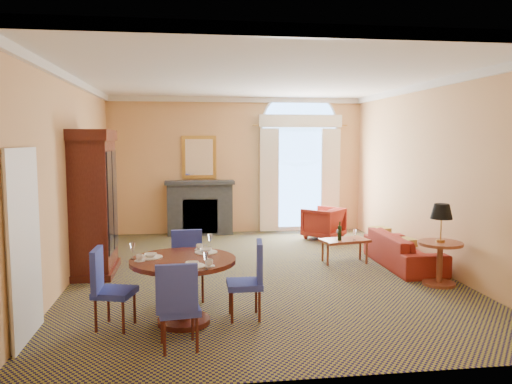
{
  "coord_description": "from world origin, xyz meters",
  "views": [
    {
      "loc": [
        -1.18,
        -8.05,
        2.2
      ],
      "look_at": [
        0.0,
        0.5,
        1.3
      ],
      "focal_mm": 35.0,
      "sensor_mm": 36.0,
      "label": 1
    }
  ],
  "objects": [
    {
      "name": "ground",
      "position": [
        0.0,
        0.0,
        0.0
      ],
      "size": [
        7.5,
        7.5,
        0.0
      ],
      "primitive_type": "plane",
      "color": "#151137",
      "rests_on": "ground"
    },
    {
      "name": "room_envelope",
      "position": [
        -0.03,
        0.67,
        2.51
      ],
      "size": [
        6.04,
        7.52,
        3.45
      ],
      "color": "tan",
      "rests_on": "ground"
    },
    {
      "name": "armoire",
      "position": [
        -2.72,
        0.34,
        1.14
      ],
      "size": [
        0.68,
        1.2,
        2.37
      ],
      "color": "#3C130D",
      "rests_on": "ground"
    },
    {
      "name": "dining_table",
      "position": [
        -1.25,
        -2.16,
        0.58
      ],
      "size": [
        1.27,
        1.27,
        1.0
      ],
      "color": "#3C130D",
      "rests_on": "ground"
    },
    {
      "name": "dining_chair_north",
      "position": [
        -1.21,
        -1.24,
        0.54
      ],
      "size": [
        0.55,
        0.55,
        0.96
      ],
      "rotation": [
        0.0,
        0.0,
        3.5
      ],
      "color": "#27349B",
      "rests_on": "ground"
    },
    {
      "name": "dining_chair_south",
      "position": [
        -1.3,
        -2.97,
        0.54
      ],
      "size": [
        0.48,
        0.48,
        0.96
      ],
      "rotation": [
        0.0,
        0.0,
        0.13
      ],
      "color": "#27349B",
      "rests_on": "ground"
    },
    {
      "name": "dining_chair_east",
      "position": [
        -0.41,
        -2.07,
        0.54
      ],
      "size": [
        0.46,
        0.45,
        0.96
      ],
      "rotation": [
        0.0,
        0.0,
        1.55
      ],
      "color": "#27349B",
      "rests_on": "ground"
    },
    {
      "name": "dining_chair_west",
      "position": [
        -2.13,
        -2.2,
        0.54
      ],
      "size": [
        0.53,
        0.53,
        0.96
      ],
      "rotation": [
        0.0,
        0.0,
        -1.86
      ],
      "color": "#27349B",
      "rests_on": "ground"
    },
    {
      "name": "sofa",
      "position": [
        2.55,
        0.09,
        0.28
      ],
      "size": [
        0.79,
        1.96,
        0.57
      ],
      "primitive_type": "imported",
      "rotation": [
        0.0,
        0.0,
        1.56
      ],
      "color": "maroon",
      "rests_on": "ground"
    },
    {
      "name": "armchair",
      "position": [
        1.82,
        2.66,
        0.35
      ],
      "size": [
        1.08,
        1.08,
        0.71
      ],
      "primitive_type": "imported",
      "rotation": [
        0.0,
        0.0,
        3.9
      ],
      "color": "maroon",
      "rests_on": "ground"
    },
    {
      "name": "coffee_table",
      "position": [
        1.6,
        0.46,
        0.4
      ],
      "size": [
        0.92,
        0.63,
        0.77
      ],
      "rotation": [
        0.0,
        0.0,
        0.21
      ],
      "color": "brown",
      "rests_on": "ground"
    },
    {
      "name": "side_table",
      "position": [
        2.6,
        -1.08,
        0.75
      ],
      "size": [
        0.67,
        0.67,
        1.23
      ],
      "color": "brown",
      "rests_on": "ground"
    }
  ]
}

